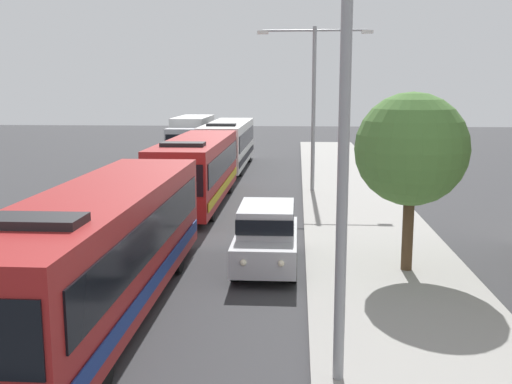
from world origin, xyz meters
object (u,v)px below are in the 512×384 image
at_px(bus_lead, 103,246).
at_px(streetlamp_mid, 314,92).
at_px(bus_second_in_line, 197,169).
at_px(white_suv, 267,234).
at_px(bus_middle, 228,143).
at_px(box_truck_oncoming, 192,136).
at_px(streetlamp_near, 345,83).
at_px(roadside_tree, 411,150).

relative_size(bus_lead, streetlamp_mid, 1.49).
relative_size(bus_second_in_line, white_suv, 2.44).
xyz_separation_m(bus_middle, white_suv, (3.70, -22.31, -0.66)).
xyz_separation_m(white_suv, streetlamp_mid, (1.70, 13.14, 4.13)).
relative_size(bus_middle, box_truck_oncoming, 1.42).
height_order(white_suv, streetlamp_near, streetlamp_near).
bearing_deg(white_suv, streetlamp_near, -77.04).
bearing_deg(streetlamp_near, white_suv, 102.96).
bearing_deg(roadside_tree, box_truck_oncoming, 111.94).
bearing_deg(white_suv, bus_second_in_line, 111.03).
bearing_deg(bus_lead, streetlamp_near, -30.64).
xyz_separation_m(bus_second_in_line, roadside_tree, (7.83, -10.11, 1.98)).
relative_size(white_suv, streetlamp_near, 0.51).
distance_m(bus_middle, roadside_tree, 24.19).
height_order(white_suv, roadside_tree, roadside_tree).
height_order(bus_second_in_line, white_suv, bus_second_in_line).
bearing_deg(bus_middle, bus_second_in_line, -90.00).
distance_m(bus_lead, bus_second_in_line, 13.81).
relative_size(bus_second_in_line, streetlamp_mid, 1.37).
bearing_deg(bus_second_in_line, roadside_tree, -52.25).
relative_size(bus_middle, streetlamp_near, 1.33).
xyz_separation_m(bus_middle, roadside_tree, (7.83, -22.80, 1.98)).
bearing_deg(bus_second_in_line, streetlamp_near, -72.39).
height_order(bus_middle, streetlamp_mid, streetlamp_mid).
distance_m(bus_second_in_line, bus_middle, 12.69).
bearing_deg(white_suv, bus_lead, -131.45).
relative_size(white_suv, streetlamp_mid, 0.56).
height_order(bus_lead, bus_middle, same).
distance_m(bus_second_in_line, box_truck_oncoming, 17.83).
distance_m(bus_middle, streetlamp_near, 30.42).
distance_m(box_truck_oncoming, streetlamp_near, 35.81).
xyz_separation_m(bus_middle, box_truck_oncoming, (-3.30, 4.84, 0.03)).
height_order(box_truck_oncoming, streetlamp_near, streetlamp_near).
distance_m(bus_lead, streetlamp_mid, 18.48).
bearing_deg(bus_middle, white_suv, -80.59).
height_order(white_suv, box_truck_oncoming, box_truck_oncoming).
xyz_separation_m(box_truck_oncoming, roadside_tree, (11.13, -27.63, 1.96)).
bearing_deg(roadside_tree, streetlamp_mid, 100.11).
bearing_deg(roadside_tree, bus_lead, -154.73).
height_order(bus_lead, streetlamp_near, streetlamp_near).
bearing_deg(streetlamp_mid, bus_lead, -107.30).
relative_size(box_truck_oncoming, streetlamp_mid, 1.03).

